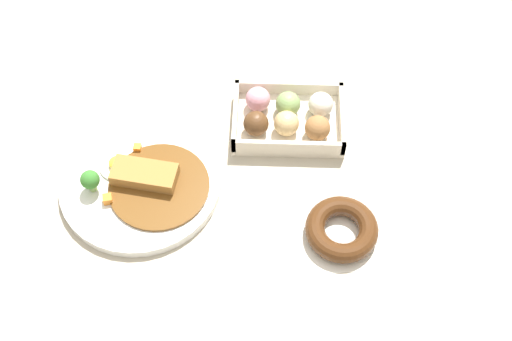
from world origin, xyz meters
The scene contains 4 objects.
ground_plane centered at (0.00, 0.00, 0.00)m, with size 1.60×1.60×0.00m, color #B2A893.
curry_plate centered at (-0.12, -0.11, 0.01)m, with size 0.28×0.28×0.06m.
donut_box centered at (0.14, 0.03, 0.02)m, with size 0.20×0.15×0.06m.
chocolate_ring_donut centered at (0.23, -0.20, 0.02)m, with size 0.16×0.16×0.04m.
Camera 1 is at (0.11, -0.71, 0.99)m, focal length 46.33 mm.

